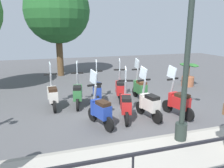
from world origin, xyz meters
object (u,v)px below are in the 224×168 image
object	(u,v)px
scooter_far_0	(140,88)
scooter_far_1	(120,88)
scooter_near_1	(149,103)
scooter_far_3	(78,93)
scooter_far_4	(53,95)
scooter_near_2	(126,104)
lamp_post_near	(187,53)
scooter_near_3	(100,110)
scooter_far_2	(97,90)
potted_palm	(188,77)
tree_distant	(57,11)
scooter_near_0	(178,101)

from	to	relation	value
scooter_far_0	scooter_far_1	world-z (taller)	same
scooter_near_1	scooter_far_3	bearing A→B (deg)	37.90
scooter_far_4	scooter_near_2	bearing A→B (deg)	-131.97
lamp_post_near	scooter_near_3	world-z (taller)	lamp_post_near
scooter_far_2	scooter_far_4	bearing A→B (deg)	104.80
potted_palm	scooter_far_0	bearing A→B (deg)	112.28
scooter_far_3	scooter_far_4	world-z (taller)	same
scooter_near_2	scooter_far_2	xyz separation A→B (m)	(1.72, 0.46, 0.00)
potted_palm	scooter_far_3	size ratio (longest dim) A/B	0.69
scooter_far_0	scooter_far_4	xyz separation A→B (m)	(0.02, 3.17, 0.00)
lamp_post_near	tree_distant	bearing A→B (deg)	13.05
lamp_post_near	tree_distant	xyz separation A→B (m)	(8.76, 2.03, 1.41)
lamp_post_near	potted_palm	size ratio (longest dim) A/B	4.22
scooter_far_3	scooter_far_2	bearing A→B (deg)	-67.96
potted_palm	scooter_far_2	world-z (taller)	scooter_far_2
scooter_far_4	scooter_near_0	bearing A→B (deg)	-119.98
scooter_near_0	scooter_far_0	bearing A→B (deg)	-0.29
tree_distant	lamp_post_near	bearing A→B (deg)	-166.95
tree_distant	scooter_far_1	bearing A→B (deg)	-161.66
scooter_far_0	scooter_far_3	size ratio (longest dim) A/B	1.00
tree_distant	scooter_near_2	distance (m)	7.78
scooter_near_0	scooter_far_1	size ratio (longest dim) A/B	1.00
scooter_near_0	scooter_far_3	world-z (taller)	same
potted_palm	tree_distant	bearing A→B (deg)	52.78
potted_palm	scooter_far_0	world-z (taller)	scooter_far_0
tree_distant	scooter_near_1	xyz separation A→B (m)	(-7.12, -2.03, -3.07)
tree_distant	potted_palm	bearing A→B (deg)	-127.22
scooter_near_0	scooter_far_1	distance (m)	2.28
scooter_near_2	lamp_post_near	bearing A→B (deg)	-141.39
scooter_near_1	scooter_far_1	size ratio (longest dim) A/B	1.00
scooter_near_2	scooter_far_4	world-z (taller)	same
scooter_near_0	scooter_far_3	bearing A→B (deg)	43.08
lamp_post_near	scooter_far_2	world-z (taller)	lamp_post_near
scooter_near_0	scooter_near_3	size ratio (longest dim) A/B	1.00
lamp_post_near	scooter_near_2	world-z (taller)	lamp_post_near
scooter_near_0	scooter_far_1	bearing A→B (deg)	17.37
scooter_far_3	scooter_far_4	size ratio (longest dim) A/B	1.00
scooter_near_0	tree_distant	bearing A→B (deg)	7.94
lamp_post_near	scooter_near_1	world-z (taller)	lamp_post_near
scooter_far_1	scooter_far_4	distance (m)	2.42
potted_palm	scooter_far_1	size ratio (longest dim) A/B	0.69
scooter_near_2	potted_palm	bearing A→B (deg)	-38.96
scooter_near_0	scooter_far_4	world-z (taller)	same
scooter_near_1	scooter_near_0	bearing A→B (deg)	-107.94
scooter_far_1	scooter_far_3	bearing A→B (deg)	110.83
lamp_post_near	scooter_near_0	distance (m)	2.43
scooter_far_0	scooter_near_3	bearing A→B (deg)	132.25
scooter_far_1	scooter_near_1	bearing A→B (deg)	-156.12
lamp_post_near	scooter_far_3	world-z (taller)	lamp_post_near
scooter_near_3	scooter_far_4	world-z (taller)	same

